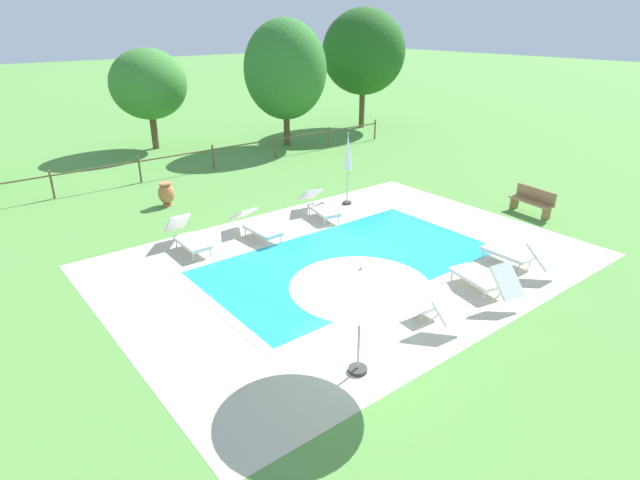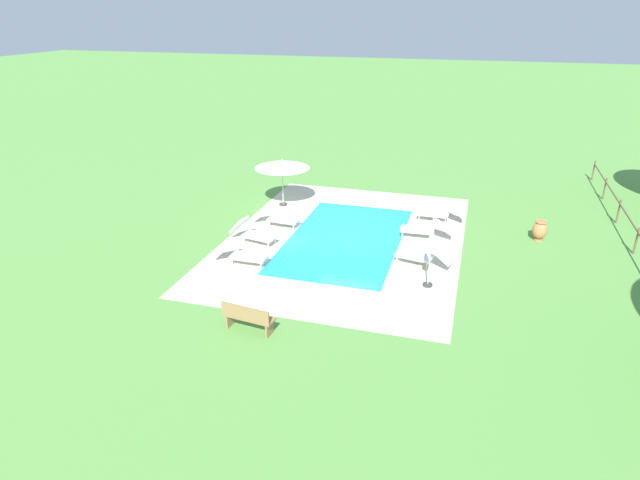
# 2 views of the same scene
# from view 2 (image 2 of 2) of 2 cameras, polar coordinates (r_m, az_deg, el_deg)

# --- Properties ---
(ground_plane) EXTENTS (160.00, 160.00, 0.00)m
(ground_plane) POSITION_cam_2_polar(r_m,az_deg,el_deg) (21.55, 2.63, 0.10)
(ground_plane) COLOR #599342
(pool_deck_paving) EXTENTS (12.53, 9.03, 0.01)m
(pool_deck_paving) POSITION_cam_2_polar(r_m,az_deg,el_deg) (21.55, 2.63, 0.11)
(pool_deck_paving) COLOR beige
(pool_deck_paving) RESTS_ON ground
(swimming_pool_water) EXTENTS (7.80, 4.30, 0.01)m
(swimming_pool_water) POSITION_cam_2_polar(r_m,az_deg,el_deg) (21.55, 2.63, 0.11)
(swimming_pool_water) COLOR #23A8C1
(swimming_pool_water) RESTS_ON ground
(pool_coping_rim) EXTENTS (8.28, 4.78, 0.01)m
(pool_coping_rim) POSITION_cam_2_polar(r_m,az_deg,el_deg) (21.55, 2.63, 0.12)
(pool_coping_rim) COLOR beige
(pool_coping_rim) RESTS_ON ground
(sun_lounger_north_near_steps) EXTENTS (0.76, 2.02, 0.87)m
(sun_lounger_north_near_steps) POSITION_cam_2_polar(r_m,az_deg,el_deg) (22.78, -4.49, 2.39)
(sun_lounger_north_near_steps) COLOR white
(sun_lounger_north_near_steps) RESTS_ON ground
(sun_lounger_north_mid) EXTENTS (0.96, 1.98, 0.96)m
(sun_lounger_north_mid) POSITION_cam_2_polar(r_m,az_deg,el_deg) (21.25, -7.00, 0.73)
(sun_lounger_north_mid) COLOR white
(sun_lounger_north_mid) RESTS_ON ground
(sun_lounger_north_far) EXTENTS (0.68, 2.06, 0.78)m
(sun_lounger_north_far) POSITION_cam_2_polar(r_m,az_deg,el_deg) (21.94, 10.92, 1.14)
(sun_lounger_north_far) COLOR white
(sun_lounger_north_far) RESTS_ON ground
(sun_lounger_north_end) EXTENTS (0.98, 2.09, 0.82)m
(sun_lounger_north_end) POSITION_cam_2_polar(r_m,az_deg,el_deg) (19.58, 10.67, -1.62)
(sun_lounger_north_end) COLOR white
(sun_lounger_north_end) RESTS_ON ground
(sun_lounger_south_near_corner) EXTENTS (0.63, 1.95, 0.92)m
(sun_lounger_south_near_corner) POSITION_cam_2_polar(r_m,az_deg,el_deg) (23.79, 12.46, 2.84)
(sun_lounger_south_near_corner) COLOR white
(sun_lounger_south_near_corner) RESTS_ON ground
(sun_lounger_south_mid) EXTENTS (0.60, 1.96, 0.89)m
(sun_lounger_south_mid) POSITION_cam_2_polar(r_m,az_deg,el_deg) (19.55, -8.22, -1.45)
(sun_lounger_south_mid) COLOR white
(sun_lounger_south_mid) RESTS_ON ground
(patio_umbrella_open_foreground) EXTENTS (2.48, 2.48, 2.18)m
(patio_umbrella_open_foreground) POSITION_cam_2_polar(r_m,az_deg,el_deg) (24.70, -4.00, 7.93)
(patio_umbrella_open_foreground) COLOR #383838
(patio_umbrella_open_foreground) RESTS_ON ground
(patio_umbrella_closed_row_west) EXTENTS (0.32, 0.32, 2.53)m
(patio_umbrella_closed_row_west) POSITION_cam_2_polar(r_m,az_deg,el_deg) (17.63, 11.62, 0.11)
(patio_umbrella_closed_row_west) COLOR #383838
(patio_umbrella_closed_row_west) RESTS_ON ground
(wooden_bench_lawn_side) EXTENTS (0.63, 1.54, 0.87)m
(wooden_bench_lawn_side) POSITION_cam_2_polar(r_m,az_deg,el_deg) (15.54, -7.58, -8.03)
(wooden_bench_lawn_side) COLOR #937047
(wooden_bench_lawn_side) RESTS_ON ground
(terracotta_urn_near_fence) EXTENTS (0.56, 0.56, 0.83)m
(terracotta_urn_near_fence) POSITION_cam_2_polar(r_m,az_deg,el_deg) (22.91, 22.05, 0.98)
(terracotta_urn_near_fence) COLOR #C67547
(terracotta_urn_near_fence) RESTS_ON ground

